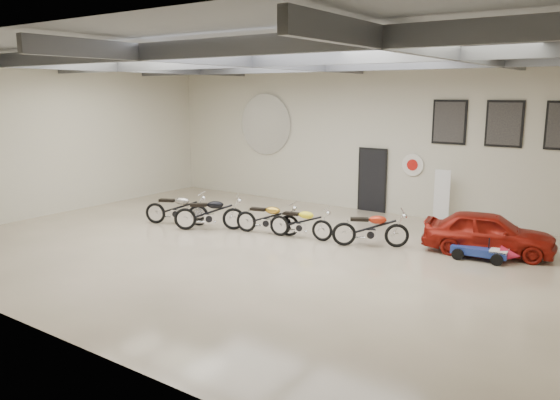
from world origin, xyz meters
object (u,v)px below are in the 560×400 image
Objects in this scene: motorcycle_yellow at (301,222)px; vintage_car at (488,233)px; go_kart at (486,249)px; motorcycle_gold at (267,217)px; motorcycle_black at (209,212)px; motorcycle_silver at (177,208)px; motorcycle_red at (370,228)px; banner_stand at (442,196)px.

motorcycle_yellow is 4.87m from vintage_car.
motorcycle_gold is at bearing -174.17° from go_kart.
go_kart is (7.49, 1.61, -0.24)m from motorcycle_black.
motorcycle_silver is at bearing 178.95° from motorcycle_gold.
motorcycle_silver is at bearing 162.28° from motorcycle_red.
motorcycle_black is 2.82m from motorcycle_yellow.
vintage_car is (8.64, 2.30, 0.02)m from motorcycle_silver.
motorcycle_gold is at bearing -136.47° from banner_stand.
motorcycle_silver is 0.63× the size of vintage_car.
banner_stand reaches higher than go_kart.
motorcycle_yellow is (4.00, 0.80, -0.04)m from motorcycle_silver.
motorcycle_silver reaches higher than motorcycle_gold.
go_kart is at bearing 179.50° from vintage_car.
banner_stand is 0.55× the size of vintage_car.
motorcycle_black is 1.78m from motorcycle_gold.
banner_stand is 7.09m from motorcycle_black.
banner_stand is 3.78m from go_kart.
banner_stand reaches higher than motorcycle_black.
banner_stand is 3.64m from motorcycle_red.
motorcycle_silver is at bearing -148.90° from banner_stand.
motorcycle_gold is 5.90m from go_kart.
banner_stand is at bearing 34.22° from motorcycle_gold.
motorcycle_black is at bearing 164.34° from motorcycle_red.
go_kart is (2.15, -3.05, -0.58)m from banner_stand.
motorcycle_silver is (-6.61, -4.74, -0.35)m from banner_stand.
motorcycle_gold is at bearing -10.83° from motorcycle_silver.
vintage_car is at bearing -8.70° from motorcycle_silver.
motorcycle_red reaches higher than go_kart.
motorcycle_black reaches higher than go_kart.
motorcycle_yellow is (-2.61, -3.94, -0.40)m from banner_stand.
go_kart is at bearing -59.36° from banner_stand.
motorcycle_gold reaches higher than motorcycle_yellow.
motorcycle_black is at bearing -20.23° from motorcycle_silver.
motorcycle_silver is 1.05× the size of motorcycle_gold.
banner_stand reaches higher than motorcycle_gold.
motorcycle_gold is 1.19× the size of go_kart.
vintage_car reaches higher than motorcycle_yellow.
motorcycle_red is at bearing -12.46° from motorcycle_silver.
vintage_car reaches higher than motorcycle_red.
vintage_car reaches higher than motorcycle_black.
motorcycle_red is (4.67, 1.10, -0.02)m from motorcycle_black.
go_kart is at bearing 0.66° from motorcycle_yellow.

